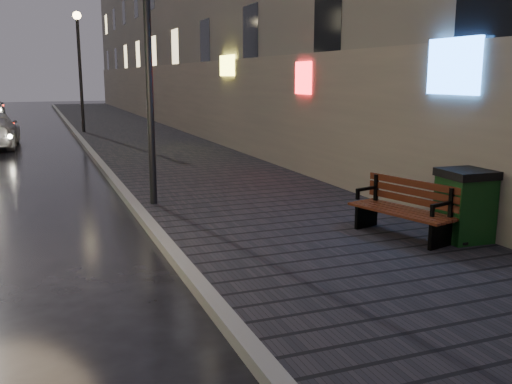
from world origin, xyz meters
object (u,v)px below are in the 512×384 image
at_px(trash_bin, 465,205).
at_px(lamp_near, 147,30).
at_px(lamp_far, 79,57).
at_px(bench, 405,209).

bearing_deg(trash_bin, lamp_near, 135.73).
xyz_separation_m(lamp_near, lamp_far, (0.00, 16.00, 0.00)).
bearing_deg(lamp_far, lamp_near, -90.00).
bearing_deg(bench, lamp_far, 84.08).
distance_m(lamp_near, trash_bin, 6.48).
bearing_deg(lamp_near, bench, -49.71).
relative_size(bench, trash_bin, 1.67).
bearing_deg(trash_bin, bench, 147.80).
height_order(lamp_near, trash_bin, lamp_near).
relative_size(lamp_near, lamp_far, 1.00).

